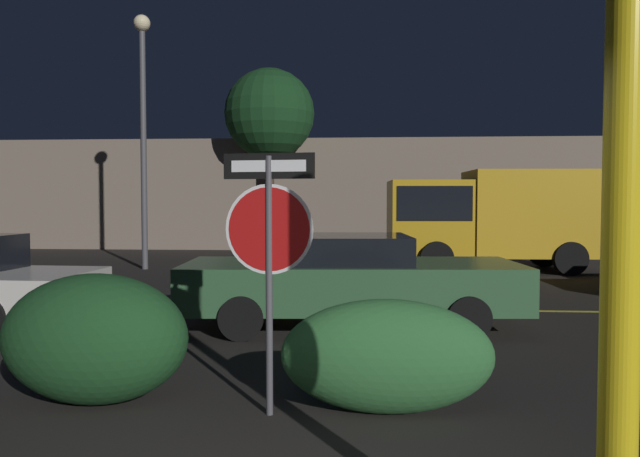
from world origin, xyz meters
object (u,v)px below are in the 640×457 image
(yellow_pole_right, at_px, (622,254))
(passing_car_2, at_px, (350,279))
(tree_0, at_px, (270,115))
(hedge_bush_2, at_px, (387,356))
(stop_sign, at_px, (269,231))
(street_lamp, at_px, (143,107))
(delivery_truck, at_px, (490,215))
(hedge_bush_1, at_px, (95,339))

(yellow_pole_right, xyz_separation_m, passing_car_2, (-1.26, 6.49, -0.94))
(tree_0, bearing_deg, hedge_bush_2, -78.06)
(stop_sign, height_order, tree_0, tree_0)
(passing_car_2, xyz_separation_m, street_lamp, (-5.71, 7.31, 3.66))
(stop_sign, bearing_deg, delivery_truck, 77.49)
(stop_sign, relative_size, tree_0, 0.35)
(yellow_pole_right, relative_size, hedge_bush_1, 1.92)
(yellow_pole_right, bearing_deg, hedge_bush_2, 107.14)
(yellow_pole_right, distance_m, street_lamp, 15.70)
(tree_0, bearing_deg, delivery_truck, -39.42)
(delivery_truck, bearing_deg, passing_car_2, 153.00)
(delivery_truck, height_order, tree_0, tree_0)
(passing_car_2, distance_m, street_lamp, 9.97)
(yellow_pole_right, distance_m, hedge_bush_1, 4.65)
(yellow_pole_right, height_order, passing_car_2, yellow_pole_right)
(passing_car_2, bearing_deg, yellow_pole_right, 7.15)
(hedge_bush_2, bearing_deg, tree_0, 101.94)
(hedge_bush_1, xyz_separation_m, tree_0, (-0.91, 16.78, 4.33))
(hedge_bush_2, distance_m, delivery_truck, 11.82)
(stop_sign, bearing_deg, street_lamp, 121.97)
(yellow_pole_right, bearing_deg, hedge_bush_1, 140.90)
(stop_sign, xyz_separation_m, hedge_bush_2, (1.02, 0.11, -1.10))
(hedge_bush_2, distance_m, passing_car_2, 3.75)
(hedge_bush_1, distance_m, hedge_bush_2, 2.66)
(hedge_bush_2, distance_m, street_lamp, 13.19)
(hedge_bush_1, distance_m, street_lamp, 12.08)
(delivery_truck, bearing_deg, tree_0, 48.50)
(hedge_bush_1, height_order, hedge_bush_2, hedge_bush_1)
(passing_car_2, height_order, delivery_truck, delivery_truck)
(stop_sign, height_order, street_lamp, street_lamp)
(delivery_truck, distance_m, street_lamp, 9.69)
(stop_sign, xyz_separation_m, hedge_bush_1, (-1.64, 0.20, -1.00))
(hedge_bush_2, relative_size, street_lamp, 0.27)
(delivery_truck, bearing_deg, hedge_bush_1, 150.68)
(yellow_pole_right, relative_size, delivery_truck, 0.59)
(street_lamp, bearing_deg, hedge_bush_1, -72.52)
(stop_sign, distance_m, street_lamp, 12.56)
(street_lamp, bearing_deg, delivery_truck, 1.97)
(yellow_pole_right, height_order, tree_0, tree_0)
(stop_sign, relative_size, passing_car_2, 0.45)
(stop_sign, relative_size, street_lamp, 0.33)
(yellow_pole_right, height_order, delivery_truck, yellow_pole_right)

